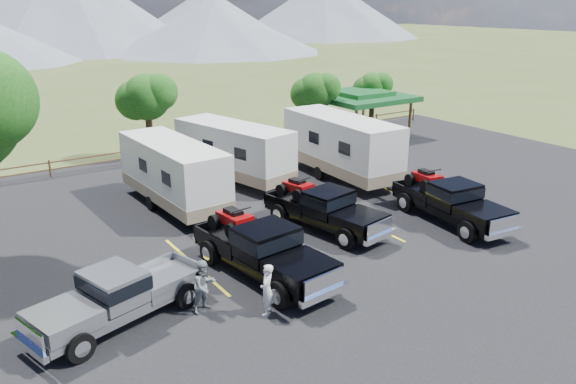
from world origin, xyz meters
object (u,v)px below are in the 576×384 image
pickup_silver (119,295)px  rig_right (450,200)px  rig_left (262,248)px  trailer_right (341,146)px  person_b (204,286)px  trailer_center (234,152)px  pavilion (361,97)px  trailer_left (173,174)px  person_a (267,290)px  rig_center (324,208)px

pickup_silver → rig_right: bearing=74.1°
rig_left → trailer_right: 12.16m
trailer_right → pickup_silver: 16.62m
rig_right → person_b: rig_right is taller
rig_right → trailer_center: 11.56m
pavilion → rig_left: (-17.29, -14.99, -1.72)m
trailer_left → person_a: 10.66m
pavilion → person_a: bearing=-136.9°
rig_center → rig_right: bearing=-35.3°
rig_center → trailer_left: 7.36m
trailer_right → person_a: trailer_right is taller
person_b → trailer_right: bearing=23.3°
trailer_left → pickup_silver: bearing=-124.7°
pickup_silver → trailer_left: bearing=131.7°
rig_left → trailer_right: (9.53, 7.52, 0.74)m
rig_left → rig_right: bearing=-7.2°
rig_center → person_a: 7.22m
rig_right → trailer_left: trailer_left is taller
rig_left → person_b: bearing=-164.9°
rig_center → trailer_left: (-4.22, 6.00, 0.68)m
pavilion → trailer_right: size_ratio=0.64×
pickup_silver → trailer_center: bearing=121.4°
person_a → rig_right: bearing=148.9°
trailer_left → trailer_center: trailer_left is taller
rig_center → trailer_center: trailer_center is taller
rig_center → trailer_center: 8.01m
trailer_center → trailer_right: 5.78m
trailer_center → person_b: bearing=-135.7°
trailer_center → person_a: trailer_center is taller
pavilion → trailer_center: (-12.90, -4.80, -1.13)m
rig_left → trailer_center: size_ratio=0.74×
rig_center → pavilion: bearing=34.2°
pickup_silver → rig_left: bearing=76.5°
trailer_left → person_b: bearing=-109.9°
trailer_right → pickup_silver: trailer_right is taller
rig_right → person_b: size_ratio=3.69×
trailer_right → person_a: (-10.76, -9.86, -0.92)m
trailer_left → pickup_silver: trailer_left is taller
rig_center → rig_right: rig_right is taller
trailer_left → trailer_center: size_ratio=1.01×
trailer_left → trailer_center: bearing=22.5°
trailer_center → pickup_silver: bearing=-145.8°
rig_right → person_a: 10.96m
pavilion → rig_right: size_ratio=0.99×
rig_center → person_b: 7.83m
trailer_center → trailer_right: size_ratio=0.92×
trailer_left → person_a: size_ratio=5.36×
trailer_left → trailer_right: trailer_right is taller
trailer_left → trailer_right: size_ratio=0.93×
rig_center → person_a: (-5.61, -4.54, -0.11)m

